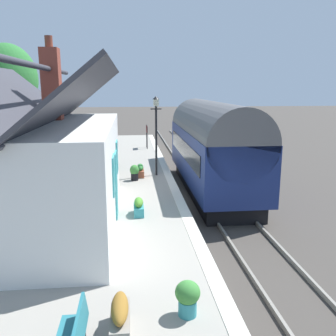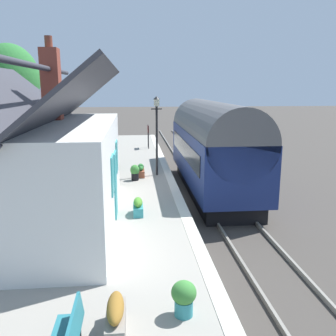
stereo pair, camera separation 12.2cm
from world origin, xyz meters
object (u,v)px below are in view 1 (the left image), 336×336
planter_by_door (139,207)px  planter_bench_left (120,318)px  train (212,147)px  planter_under_sign (86,155)px  bench_mid_platform (113,159)px  planter_corner_building (140,170)px  tree_mid_background (8,79)px  planter_edge_far (135,172)px  station_building (49,170)px  lamp_post_platform (156,121)px  station_sign_board (147,131)px  planter_bench_right (188,297)px

planter_by_door → planter_bench_left: size_ratio=0.74×
train → planter_under_sign: 7.81m
bench_mid_platform → planter_corner_building: bearing=-142.8°
tree_mid_background → train: bearing=-130.4°
planter_corner_building → planter_by_door: bearing=177.7°
train → planter_edge_far: bearing=101.4°
planter_by_door → planter_under_sign: (9.58, 2.80, 0.03)m
station_building → planter_under_sign: bearing=0.7°
planter_edge_far → lamp_post_platform: size_ratio=0.19×
planter_corner_building → station_sign_board: station_sign_board is taller
bench_mid_platform → station_sign_board: (6.27, -2.05, 0.71)m
planter_bench_right → planter_by_door: size_ratio=0.90×
planter_by_door → station_sign_board: 13.42m
station_building → planter_by_door: station_building is taller
planter_corner_building → planter_by_door: 5.31m
train → planter_edge_far: (-0.74, 3.69, -0.97)m
planter_corner_building → planter_by_door: (-5.31, 0.21, -0.00)m
station_building → planter_bench_left: size_ratio=8.27×
station_building → planter_by_door: 3.05m
bench_mid_platform → planter_bench_left: (-13.01, -0.68, -0.16)m
bench_mid_platform → planter_corner_building: size_ratio=1.51×
bench_mid_platform → planter_bench_right: (-12.59, -1.89, -0.10)m
station_sign_board → train: bearing=-161.5°
train → planter_by_door: size_ratio=13.04×
station_sign_board → planter_corner_building: bearing=175.1°
planter_corner_building → train: bearing=-90.6°
bench_mid_platform → tree_mid_background: tree_mid_background is taller
planter_edge_far → station_sign_board: (8.83, -0.98, 0.81)m
station_building → planter_bench_left: 6.13m
planter_bench_right → planter_by_door: planter_bench_right is taller
train → bench_mid_platform: 5.17m
planter_corner_building → lamp_post_platform: size_ratio=0.25×
tree_mid_background → planter_bench_right: bearing=-156.2°
train → planter_edge_far: size_ratio=13.74×
planter_under_sign → planter_by_door: bearing=-163.7°
planter_under_sign → lamp_post_platform: 6.05m
train → station_sign_board: 8.53m
planter_by_door → tree_mid_background: 18.41m
station_building → planter_under_sign: (9.96, 0.11, -1.36)m
station_building → planter_by_door: size_ratio=11.15×
station_building → lamp_post_platform: 6.94m
bench_mid_platform → planter_edge_far: bench_mid_platform is taller
planter_by_door → tree_mid_background: size_ratio=0.09×
train → station_sign_board: train is taller
planter_bench_left → lamp_post_platform: size_ratio=0.27×
planter_corner_building → planter_bench_right: bearing=-177.2°
planter_under_sign → planter_corner_building: bearing=-144.8°
station_building → lamp_post_platform: bearing=-32.2°
station_building → planter_bench_right: 6.31m
train → planter_corner_building: (0.03, 3.41, -1.07)m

